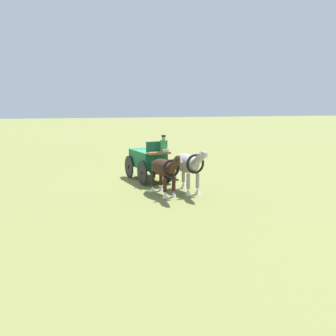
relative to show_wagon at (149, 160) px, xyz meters
name	(u,v)px	position (x,y,z in m)	size (l,w,h in m)	color
ground_plane	(148,180)	(-0.15, -0.03, -1.22)	(220.00, 220.00, 0.00)	olive
show_wagon	(149,160)	(0.00, 0.00, 0.00)	(5.81, 2.15, 2.79)	#195B38
draft_horse_near	(187,165)	(3.43, 1.16, 0.22)	(3.18, 1.27, 2.31)	#9E998E
draft_horse_off	(164,169)	(3.64, -0.13, 0.09)	(3.16, 1.16, 2.16)	#331E14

